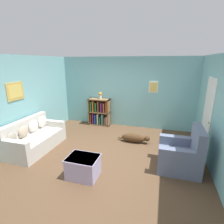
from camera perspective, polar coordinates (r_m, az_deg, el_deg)
The scene contains 10 objects.
ground_plane at distance 4.98m, azimuth -1.34°, elevation -12.94°, with size 14.00×14.00×0.00m, color brown.
wall_back at distance 6.62m, azimuth 4.58°, elevation 6.36°, with size 5.60×0.13×2.60m.
wall_left at distance 5.79m, azimuth -26.29°, elevation 3.32°, with size 0.13×5.00×2.60m.
wall_right at distance 4.47m, azimuth 31.48°, elevation -0.89°, with size 0.16×5.00×2.60m.
couch at distance 5.49m, azimuth -23.97°, elevation -7.84°, with size 0.85×1.71×0.86m.
bookshelf at distance 6.86m, azimuth -4.11°, elevation -0.14°, with size 0.83×0.34×1.04m.
recliner_chair at distance 4.44m, azimuth 21.86°, elevation -12.78°, with size 0.91×0.89×1.04m.
coffee_table at distance 3.99m, azimuth -9.41°, elevation -17.08°, with size 0.67×0.53×0.47m.
dog at distance 5.51m, azimuth 7.39°, elevation -8.42°, with size 1.03×0.25×0.28m.
vase at distance 6.67m, azimuth -3.80°, elevation 5.52°, with size 0.13×0.13×0.26m.
Camera 1 is at (1.34, -4.14, 2.42)m, focal length 28.00 mm.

